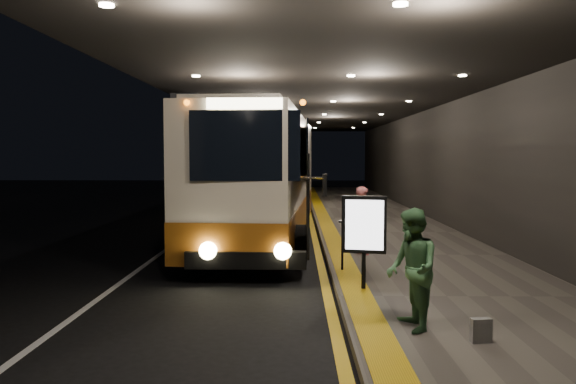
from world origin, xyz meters
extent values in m
plane|color=black|center=(0.00, 0.00, 0.00)|extent=(90.00, 90.00, 0.00)
cube|color=silver|center=(-1.80, 5.00, 0.01)|extent=(0.12, 50.00, 0.01)
cube|color=gold|center=(2.35, 5.00, 0.01)|extent=(0.18, 50.00, 0.01)
cube|color=#514C44|center=(4.75, 5.00, 0.07)|extent=(4.50, 50.00, 0.15)
cube|color=gold|center=(2.85, 5.00, 0.16)|extent=(0.50, 50.00, 0.01)
cube|color=black|center=(7.00, 5.00, 3.00)|extent=(0.10, 50.00, 6.00)
cube|color=black|center=(-1.50, 4.00, 2.20)|extent=(0.80, 0.80, 4.40)
cube|color=black|center=(-1.50, 16.00, 2.20)|extent=(0.80, 0.80, 4.40)
cube|color=black|center=(2.50, 5.00, 4.60)|extent=(9.00, 50.00, 0.40)
cube|color=beige|center=(0.78, 3.92, 2.05)|extent=(3.19, 11.82, 3.31)
cube|color=brown|center=(0.78, 3.92, 0.83)|extent=(3.22, 11.84, 0.88)
cube|color=black|center=(0.78, -1.96, 2.78)|extent=(2.14, 0.20, 1.36)
cube|color=black|center=(0.78, -1.88, 0.54)|extent=(2.40, 0.41, 0.34)
cylinder|color=black|center=(-0.32, 0.22, 0.49)|extent=(0.27, 0.97, 0.97)
cylinder|color=black|center=(1.87, 0.22, 0.49)|extent=(0.27, 0.97, 0.97)
cylinder|color=black|center=(-0.32, 7.81, 0.49)|extent=(0.27, 0.97, 0.97)
cylinder|color=black|center=(1.87, 7.81, 0.49)|extent=(0.27, 0.97, 0.97)
sphere|color=#FFEAA5|center=(0.05, -1.97, 0.73)|extent=(0.35, 0.35, 0.35)
sphere|color=#FFEAA5|center=(1.51, -1.97, 0.73)|extent=(0.35, 0.35, 0.35)
cube|color=#FFF2BF|center=(0.78, -1.97, 3.58)|extent=(1.46, 0.15, 0.21)
cube|color=beige|center=(0.86, 16.85, 2.06)|extent=(3.05, 11.90, 3.34)
cube|color=brown|center=(0.86, 16.85, 0.84)|extent=(3.07, 11.93, 0.88)
cube|color=black|center=(0.86, 10.92, 2.80)|extent=(2.16, 0.17, 1.38)
cube|color=black|center=(0.86, 11.00, 0.54)|extent=(2.42, 0.37, 0.34)
cylinder|color=black|center=(-0.25, 13.11, 0.49)|extent=(0.28, 0.98, 0.98)
cylinder|color=black|center=(1.97, 13.11, 0.49)|extent=(0.28, 0.98, 0.98)
cylinder|color=black|center=(-0.25, 20.78, 0.49)|extent=(0.28, 0.98, 0.98)
cylinder|color=black|center=(1.97, 20.78, 0.49)|extent=(0.28, 0.98, 0.98)
cube|color=beige|center=(0.85, 30.03, 2.20)|extent=(3.04, 12.64, 3.56)
cube|color=brown|center=(0.85, 30.03, 0.89)|extent=(3.06, 12.66, 0.94)
cube|color=black|center=(0.85, 23.72, 2.98)|extent=(2.30, 0.14, 1.46)
cube|color=black|center=(0.85, 23.80, 0.58)|extent=(2.57, 0.34, 0.37)
cylinder|color=black|center=(-0.34, 26.05, 0.52)|extent=(0.29, 1.05, 1.05)
cylinder|color=black|center=(2.04, 26.05, 0.52)|extent=(0.29, 1.05, 1.05)
cylinder|color=black|center=(-0.34, 34.21, 0.52)|extent=(0.29, 1.05, 1.05)
cylinder|color=black|center=(2.04, 34.21, 0.52)|extent=(0.29, 1.05, 1.05)
imported|color=#A84E51|center=(3.40, 0.96, 0.99)|extent=(0.61, 0.72, 1.68)
imported|color=#3B6B40|center=(3.38, -5.06, 1.01)|extent=(0.60, 0.88, 1.71)
cube|color=black|center=(4.18, -5.58, 0.31)|extent=(0.28, 0.15, 0.32)
cylinder|color=black|center=(3.00, -2.66, 0.48)|extent=(0.08, 0.08, 0.66)
cube|color=black|center=(3.00, -2.66, 1.34)|extent=(0.81, 0.26, 1.04)
cube|color=white|center=(3.00, -2.72, 1.34)|extent=(0.67, 0.16, 0.90)
cylinder|color=black|center=(2.75, -0.98, 0.67)|extent=(0.05, 0.05, 1.04)
camera|label=1|loc=(1.77, -12.79, 2.59)|focal=35.00mm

